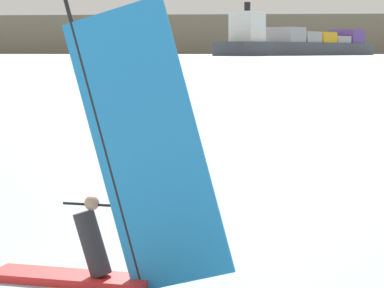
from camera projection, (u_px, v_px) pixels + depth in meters
The scene contains 3 objects.
windsurfer at pixel (112, 205), 12.80m from camera, with size 3.51×1.94×4.51m.
cargo_ship at pixel (301, 44), 635.10m from camera, with size 150.82×145.34×34.90m.
distant_headland at pixel (195, 36), 1045.73m from camera, with size 691.62×217.25×41.58m, color #756B56.
Camera 1 is at (2.97, -13.55, 3.40)m, focal length 83.06 mm.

